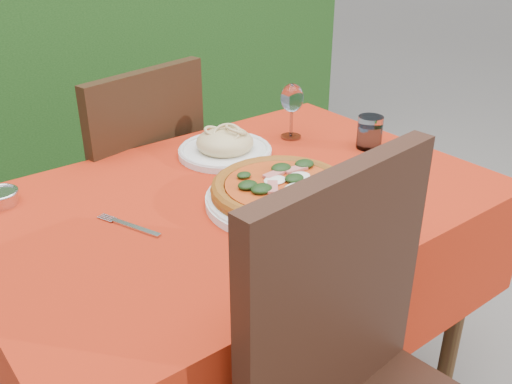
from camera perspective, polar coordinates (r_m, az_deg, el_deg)
hedge at (r=2.72m, az=-22.32°, el=14.86°), size 3.20×0.55×1.78m
dining_table at (r=1.49m, az=-1.79°, el=-5.39°), size 1.26×0.86×0.75m
chair_far at (r=1.95m, az=-12.20°, el=0.55°), size 0.51×0.51×0.96m
pizza_plate at (r=1.36m, az=2.58°, el=0.00°), size 0.42×0.42×0.07m
pasta_plate at (r=1.64m, az=-3.13°, el=4.60°), size 0.27×0.27×0.08m
water_glass at (r=1.71m, az=11.29°, el=5.71°), size 0.07×0.07×0.10m
wine_glass at (r=1.73m, az=3.61°, el=9.14°), size 0.07×0.07×0.17m
fork at (r=1.30m, az=-11.99°, el=-3.49°), size 0.09×0.18×0.00m
steel_ramekin at (r=1.50m, az=-24.22°, el=-0.58°), size 0.08×0.08×0.03m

